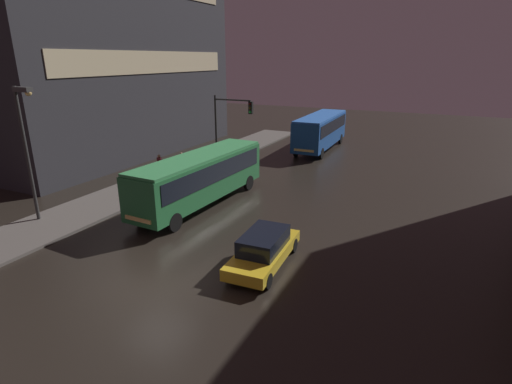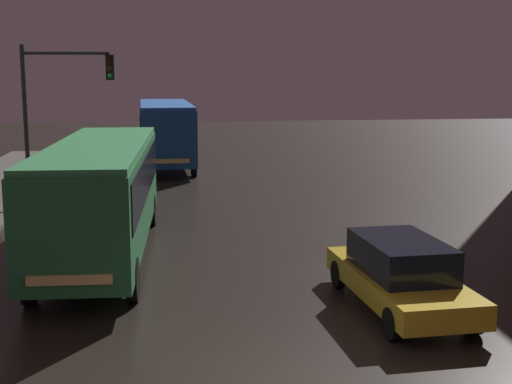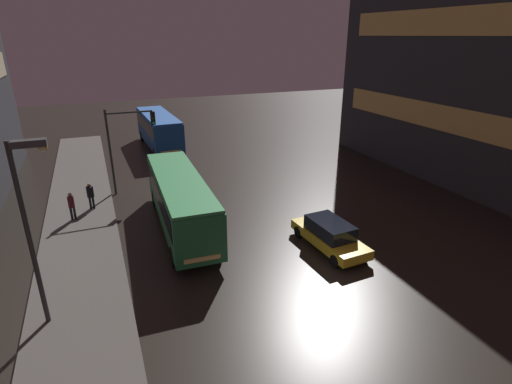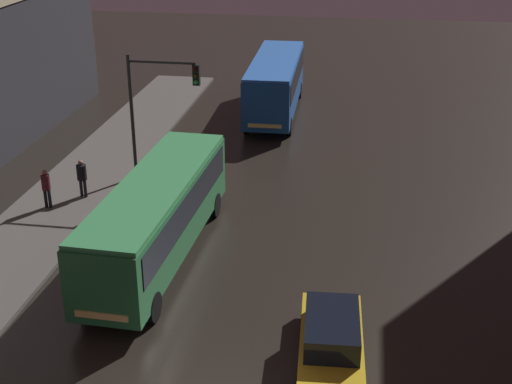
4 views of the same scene
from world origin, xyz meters
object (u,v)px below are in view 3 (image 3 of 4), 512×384
object	(u,v)px
bus_near	(180,197)
pedestrian_mid	(71,204)
car_taxi	(330,234)
pedestrian_near	(90,194)
bus_far	(159,128)
street_lamp_sidewalk	(30,207)
traffic_light_main	(126,136)

from	to	relation	value
bus_near	pedestrian_mid	bearing A→B (deg)	-27.14
car_taxi	pedestrian_near	distance (m)	15.01
bus_far	pedestrian_mid	world-z (taller)	bus_far
bus_far	street_lamp_sidewalk	world-z (taller)	street_lamp_sidewalk
pedestrian_mid	street_lamp_sidewalk	distance (m)	10.26
pedestrian_near	street_lamp_sidewalk	size ratio (longest dim) A/B	0.24
car_taxi	pedestrian_near	xyz separation A→B (m)	(-11.41, 9.75, 0.41)
bus_far	street_lamp_sidewalk	bearing A→B (deg)	69.89
pedestrian_near	bus_far	bearing A→B (deg)	-136.53
pedestrian_near	traffic_light_main	size ratio (longest dim) A/B	0.29
bus_far	street_lamp_sidewalk	distance (m)	25.99
bus_near	bus_far	distance (m)	18.36
car_taxi	street_lamp_sidewalk	bearing A→B (deg)	1.08
bus_near	car_taxi	size ratio (longest dim) A/B	2.21
pedestrian_near	bus_near	bearing A→B (deg)	115.41
bus_near	street_lamp_sidewalk	world-z (taller)	street_lamp_sidewalk
bus_far	pedestrian_near	distance (m)	15.24
traffic_light_main	street_lamp_sidewalk	distance (m)	14.02
pedestrian_near	traffic_light_main	xyz separation A→B (m)	(2.72, 2.52, 2.85)
car_taxi	street_lamp_sidewalk	distance (m)	13.70
bus_near	traffic_light_main	world-z (taller)	traffic_light_main
traffic_light_main	street_lamp_sidewalk	world-z (taller)	street_lamp_sidewalk
bus_far	traffic_light_main	distance (m)	12.00
bus_far	pedestrian_mid	size ratio (longest dim) A/B	6.06
car_taxi	pedestrian_mid	distance (m)	15.10
car_taxi	pedestrian_mid	bearing A→B (deg)	-37.69
pedestrian_near	traffic_light_main	world-z (taller)	traffic_light_main
pedestrian_near	street_lamp_sidewalk	world-z (taller)	street_lamp_sidewalk
bus_far	pedestrian_near	world-z (taller)	bus_far
bus_near	pedestrian_near	bearing A→B (deg)	-41.49
bus_far	street_lamp_sidewalk	xyz separation A→B (m)	(-8.21, -24.50, 2.85)
bus_far	car_taxi	world-z (taller)	bus_far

